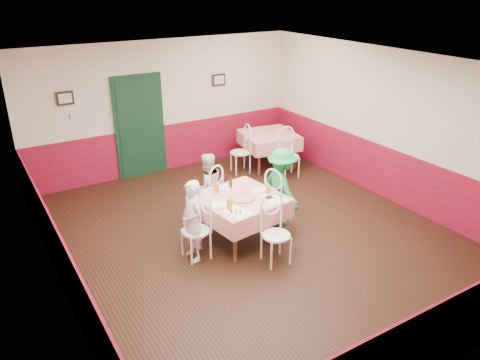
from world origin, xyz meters
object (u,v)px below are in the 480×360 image
chair_far (209,197)px  chair_near (276,235)px  second_table (269,150)px  glass_c (217,188)px  pizza (242,198)px  glass_a (230,204)px  chair_left (196,231)px  wallet (268,197)px  chair_second_a (240,153)px  beer_bottle (231,182)px  diner_right (281,187)px  diner_far (207,187)px  main_table (240,219)px  chair_second_b (289,157)px  chair_right (279,200)px  diner_left (192,221)px  glass_b (268,190)px

chair_far → chair_near: 1.70m
second_table → glass_c: glass_c is taller
pizza → glass_a: bearing=-148.5°
chair_left → chair_near: (0.95, -0.73, 0.00)m
glass_a → wallet: size_ratio=1.42×
wallet → chair_second_a: bearing=59.7°
second_table → beer_bottle: beer_bottle is taller
chair_near → diner_right: size_ratio=0.66×
diner_far → wallet: bearing=111.6°
main_table → second_table: same height
chair_second_b → pizza: (-2.26, -1.77, 0.32)m
chair_right → glass_a: glass_a is taller
diner_left → chair_left: bearing=95.6°
main_table → chair_second_a: 2.88m
chair_near → pizza: (-0.11, 0.78, 0.32)m
second_table → diner_right: diner_right is taller
pizza → diner_right: size_ratio=0.30×
chair_far → pizza: bearing=76.5°
chair_near → diner_far: (-0.23, 1.74, 0.16)m
second_table → chair_left: (-3.10, -2.57, 0.08)m
chair_far → glass_a: size_ratio=5.78×
glass_b → glass_c: 0.83m
glass_a → chair_second_b: bearing=37.3°
chair_second_b → pizza: chair_second_b is taller
chair_left → chair_right: size_ratio=1.00×
chair_second_a → chair_second_b: 1.06m
chair_right → diner_far: 1.25m
chair_right → chair_second_a: size_ratio=1.00×
chair_far → glass_b: size_ratio=6.34×
chair_left → diner_left: 0.19m
glass_a → beer_bottle: (0.40, 0.66, 0.02)m
beer_bottle → diner_right: (0.84, -0.26, -0.18)m
main_table → second_table: size_ratio=1.09×
beer_bottle → glass_b: bearing=-54.8°
second_table → glass_b: 3.22m
chair_left → chair_right: 1.70m
glass_c → chair_right: bearing=-12.5°
chair_second_a → diner_left: size_ratio=0.71×
chair_near → diner_left: bearing=150.8°
glass_c → chair_left: bearing=-143.3°
second_table → chair_left: 4.03m
glass_c → diner_right: (1.12, -0.23, -0.16)m
diner_left → glass_c: bearing=123.1°
chair_far → chair_second_a: (1.62, 1.61, 0.00)m
glass_b → diner_left: bearing=178.3°
beer_bottle → main_table: bearing=-97.6°
beer_bottle → wallet: 0.72m
glass_b → chair_second_a: bearing=67.6°
chair_left → diner_left: size_ratio=0.71×
pizza → diner_far: (-0.12, 0.95, -0.16)m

